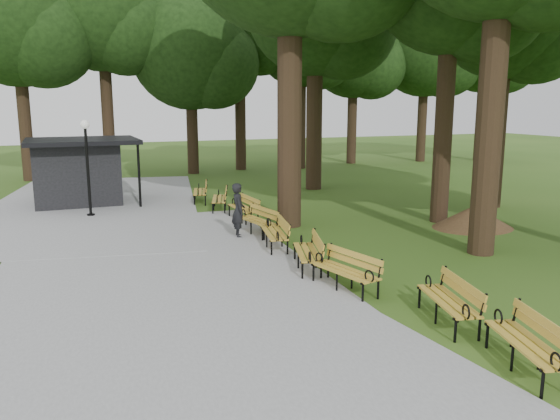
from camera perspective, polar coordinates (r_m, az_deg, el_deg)
name	(u,v)px	position (r m, az deg, el deg)	size (l,w,h in m)	color
ground	(381,309)	(11.45, 10.41, -10.05)	(100.00, 100.00, 0.00)	#305317
path	(157,286)	(12.83, -12.61, -7.65)	(12.00, 38.00, 0.06)	gray
person	(238,210)	(16.90, -4.31, -0.04)	(0.61, 0.40, 1.68)	black
kiosk	(77,172)	(23.83, -20.25, 3.73)	(4.24, 3.68, 2.65)	black
lamp_post	(86,148)	(20.88, -19.33, 6.01)	(0.32, 0.32, 3.48)	black
dirt_mound	(473,217)	(19.34, 19.29, -0.67)	(2.31, 2.31, 0.73)	#47301C
bench_1	(527,344)	(9.52, 24.13, -12.48)	(1.90, 0.64, 0.88)	gold
bench_2	(448,301)	(10.91, 16.94, -8.97)	(1.90, 0.64, 0.88)	gold
bench_3	(345,271)	(12.28, 6.68, -6.30)	(1.90, 0.64, 0.88)	gold
bench_4	(307,252)	(13.70, 2.83, -4.39)	(1.90, 0.64, 0.88)	gold
bench_5	(274,233)	(15.65, -0.59, -2.42)	(1.90, 0.64, 0.88)	gold
bench_6	(257,221)	(17.27, -2.37, -1.14)	(1.90, 0.64, 0.88)	gold
bench_7	(243,209)	(19.32, -3.83, 0.15)	(1.90, 0.64, 0.88)	gold
bench_8	(219,199)	(21.31, -6.28, 1.14)	(1.90, 0.64, 0.88)	gold
bench_9	(200,192)	(23.09, -8.27, 1.86)	(1.90, 0.64, 0.88)	gold
lawn_tree_4	(316,6)	(26.61, 3.69, 20.30)	(6.43, 6.43, 11.66)	black
lawn_tree_5	(508,6)	(23.46, 22.44, 18.85)	(5.42, 5.42, 10.35)	black
tree_backdrop	(283,34)	(35.09, 0.30, 17.69)	(36.33, 8.67, 16.27)	black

